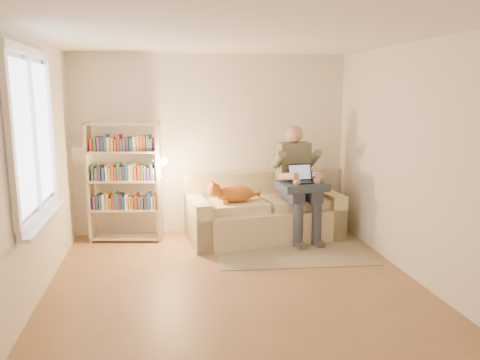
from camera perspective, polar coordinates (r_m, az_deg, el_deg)
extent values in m
plane|color=brown|center=(5.10, -0.37, -13.17)|extent=(4.50, 4.50, 0.00)
cube|color=white|center=(4.69, -0.41, 17.28)|extent=(4.00, 4.50, 0.02)
cube|color=silver|center=(4.83, -24.53, 0.65)|extent=(0.02, 4.50, 2.60)
cube|color=silver|center=(5.41, 21.00, 1.89)|extent=(0.02, 4.50, 2.60)
cube|color=silver|center=(6.93, -3.40, 4.35)|extent=(4.00, 0.02, 2.60)
cube|color=silver|center=(2.58, 7.75, -6.52)|extent=(4.00, 0.02, 2.60)
plane|color=white|center=(4.97, -23.93, 5.03)|extent=(0.00, 1.50, 1.50)
cube|color=white|center=(4.97, -24.51, 14.14)|extent=(0.05, 1.50, 0.08)
cube|color=white|center=(5.09, -23.15, -3.83)|extent=(0.05, 1.50, 0.08)
cube|color=white|center=(4.97, -23.81, 5.04)|extent=(0.04, 0.05, 1.50)
cube|color=white|center=(5.10, -22.67, -4.37)|extent=(0.12, 1.52, 0.04)
cube|color=beige|center=(6.71, 2.93, -5.22)|extent=(2.23, 1.19, 0.45)
cube|color=beige|center=(6.95, 1.97, -0.82)|extent=(2.14, 0.45, 0.46)
cube|color=beige|center=(6.45, -5.17, -5.03)|extent=(0.32, 0.98, 0.64)
cube|color=beige|center=(7.05, 10.34, -3.80)|extent=(0.32, 0.98, 0.64)
cube|color=beige|center=(6.45, -0.92, -3.22)|extent=(0.97, 0.74, 0.13)
cube|color=beige|center=(6.76, 6.95, -2.65)|extent=(0.97, 0.74, 0.13)
cube|color=#656955|center=(6.73, 6.51, 1.95)|extent=(0.47, 0.30, 0.62)
sphere|color=tan|center=(6.66, 6.67, 5.56)|extent=(0.25, 0.25, 0.25)
cube|color=#363C4B|center=(6.48, 6.34, -1.72)|extent=(0.24, 0.52, 0.19)
cube|color=#363C4B|center=(6.59, 8.51, -1.57)|extent=(0.24, 0.52, 0.19)
cylinder|color=#363C4B|center=(6.36, 7.12, -5.50)|extent=(0.13, 0.13, 0.60)
cylinder|color=#363C4B|center=(6.46, 9.33, -5.28)|extent=(0.13, 0.13, 0.60)
ellipsoid|color=orange|center=(6.38, -0.85, -1.72)|extent=(0.56, 0.34, 0.24)
sphere|color=orange|center=(6.25, -3.40, -1.24)|extent=(0.19, 0.19, 0.19)
cylinder|color=orange|center=(6.52, 1.38, -1.86)|extent=(0.26, 0.08, 0.07)
cube|color=#293847|center=(6.51, 8.01, -0.70)|extent=(0.69, 0.59, 0.10)
cube|color=black|center=(6.46, 8.18, -0.23)|extent=(0.37, 0.28, 0.02)
cube|color=black|center=(6.55, 7.75, 0.99)|extent=(0.35, 0.11, 0.23)
plane|color=#8CA5CC|center=(6.55, 7.75, 0.99)|extent=(0.32, 0.12, 0.30)
cube|color=#B9AA8C|center=(6.76, -17.83, -0.29)|extent=(0.08, 0.26, 1.67)
cube|color=#B9AA8C|center=(6.54, -9.82, -0.30)|extent=(0.08, 0.26, 1.67)
cube|color=#B9AA8C|center=(6.82, -13.60, -6.82)|extent=(1.02, 0.41, 0.03)
cube|color=#B9AA8C|center=(6.72, -13.75, -3.51)|extent=(1.02, 0.41, 0.03)
cube|color=#B9AA8C|center=(6.63, -13.90, -0.10)|extent=(1.02, 0.41, 0.03)
cube|color=#B9AA8C|center=(6.57, -14.06, 3.38)|extent=(1.02, 0.41, 0.03)
cube|color=#B9AA8C|center=(6.53, -14.21, 6.67)|extent=(1.02, 0.41, 0.03)
cube|color=#1E4C8C|center=(6.69, -13.79, -2.57)|extent=(0.87, 0.34, 0.20)
cube|color=silver|center=(6.61, -13.94, 0.86)|extent=(0.87, 0.34, 0.20)
cube|color=gold|center=(6.56, -14.10, 4.35)|extent=(0.87, 0.34, 0.20)
cylinder|color=white|center=(6.54, -10.46, 0.17)|extent=(0.09, 0.09, 0.04)
cone|color=white|center=(6.37, -9.42, 2.23)|extent=(0.13, 0.15, 0.14)
cube|color=gray|center=(6.22, 6.51, -8.68)|extent=(2.06, 1.31, 0.01)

